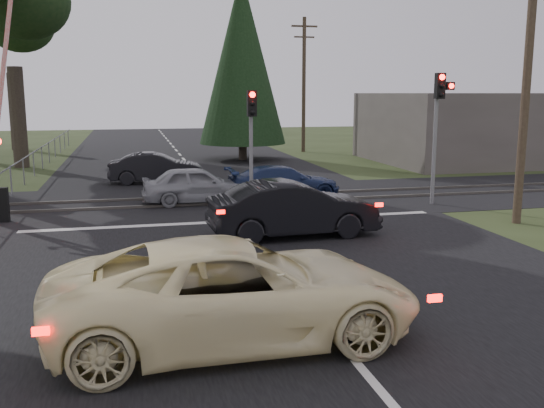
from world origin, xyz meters
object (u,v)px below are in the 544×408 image
object	(u,v)px
traffic_signal_right	(439,113)
utility_pole_mid	(304,82)
cream_coupe	(235,291)
dark_car_far	(156,168)
traffic_signal_center	(252,128)
blue_sedan	(284,183)
utility_pole_near	(528,69)
utility_pole_far	(239,86)
dark_hatchback	(293,209)
silver_car	(197,185)

from	to	relation	value
traffic_signal_right	utility_pole_mid	world-z (taller)	utility_pole_mid
cream_coupe	traffic_signal_right	bearing A→B (deg)	-42.56
cream_coupe	dark_car_far	bearing A→B (deg)	0.08
traffic_signal_center	cream_coupe	bearing A→B (deg)	-102.65
cream_coupe	blue_sedan	world-z (taller)	cream_coupe
utility_pole_near	traffic_signal_right	bearing A→B (deg)	105.34
utility_pole_far	dark_hatchback	distance (m)	49.82
traffic_signal_center	cream_coupe	distance (m)	12.13
traffic_signal_right	traffic_signal_center	size ratio (longest dim) A/B	1.15
utility_pole_far	blue_sedan	xyz separation A→B (m)	(-6.02, -43.09, -4.09)
silver_car	dark_car_far	xyz separation A→B (m)	(-1.23, 5.55, -0.00)
traffic_signal_right	utility_pole_near	bearing A→B (deg)	-74.66
utility_pole_far	cream_coupe	size ratio (longest dim) A/B	1.49
utility_pole_near	cream_coupe	distance (m)	12.91
silver_car	dark_hatchback	bearing A→B (deg)	-161.64
traffic_signal_right	traffic_signal_center	xyz separation A→B (m)	(-6.55, 1.20, -0.51)
dark_hatchback	dark_car_far	bearing A→B (deg)	13.14
cream_coupe	utility_pole_near	bearing A→B (deg)	-56.69
blue_sedan	dark_car_far	bearing A→B (deg)	38.38
utility_pole_near	dark_car_far	xyz separation A→B (m)	(-10.58, 11.26, -4.04)
silver_car	traffic_signal_center	bearing A→B (deg)	-120.44
utility_pole_far	dark_hatchback	bearing A→B (deg)	-98.42
dark_hatchback	traffic_signal_center	bearing A→B (deg)	-0.36
traffic_signal_center	silver_car	world-z (taller)	traffic_signal_center
utility_pole_near	utility_pole_mid	world-z (taller)	same
utility_pole_mid	dark_hatchback	bearing A→B (deg)	-106.78
cream_coupe	dark_hatchback	bearing A→B (deg)	-23.87
utility_pole_near	utility_pole_mid	size ratio (longest dim) A/B	1.00
traffic_signal_center	dark_hatchback	distance (m)	5.22
utility_pole_near	dark_hatchback	bearing A→B (deg)	-178.95
traffic_signal_center	utility_pole_near	world-z (taller)	utility_pole_near
utility_pole_mid	utility_pole_far	xyz separation A→B (m)	(0.00, 25.00, 0.00)
traffic_signal_right	cream_coupe	size ratio (longest dim) A/B	0.78
traffic_signal_center	utility_pole_near	size ratio (longest dim) A/B	0.46
dark_car_far	dark_hatchback	bearing A→B (deg)	-159.60
utility_pole_mid	blue_sedan	xyz separation A→B (m)	(-6.02, -18.09, -4.09)
traffic_signal_center	dark_car_far	distance (m)	7.57
blue_sedan	utility_pole_near	bearing A→B (deg)	-136.49
traffic_signal_right	silver_car	size ratio (longest dim) A/B	1.17
traffic_signal_center	utility_pole_far	distance (m)	44.99
utility_pole_mid	dark_car_far	world-z (taller)	utility_pole_mid
utility_pole_mid	dark_car_far	size ratio (longest dim) A/B	2.17
dark_hatchback	silver_car	xyz separation A→B (m)	(-2.07, 5.85, -0.10)
utility_pole_near	blue_sedan	distance (m)	9.37
traffic_signal_right	utility_pole_far	bearing A→B (deg)	88.80
silver_car	utility_pole_far	bearing A→B (deg)	-13.32
utility_pole_far	cream_coupe	world-z (taller)	utility_pole_far
utility_pole_mid	dark_hatchback	size ratio (longest dim) A/B	1.89
utility_pole_far	blue_sedan	distance (m)	43.70
traffic_signal_center	utility_pole_far	bearing A→B (deg)	80.40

